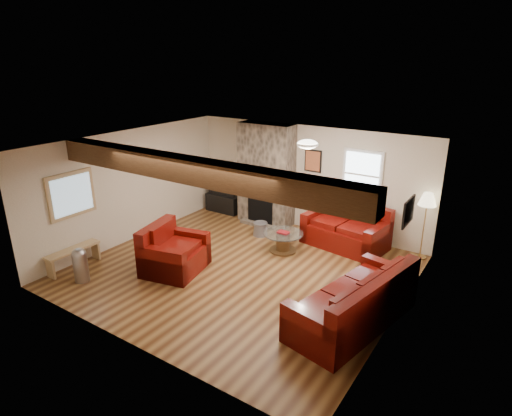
{
  "coord_description": "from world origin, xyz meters",
  "views": [
    {
      "loc": [
        4.42,
        -6.11,
        4.0
      ],
      "look_at": [
        0.1,
        0.4,
        1.21
      ],
      "focal_mm": 30.0,
      "sensor_mm": 36.0,
      "label": 1
    }
  ],
  "objects_px": {
    "loveseat": "(346,226)",
    "coffee_table": "(283,242)",
    "armchair_red": "(175,249)",
    "television": "(223,186)",
    "tv_cabinet": "(224,203)",
    "floor_lamp": "(427,203)",
    "sofa_three": "(353,298)"
  },
  "relations": [
    {
      "from": "tv_cabinet",
      "to": "floor_lamp",
      "type": "distance_m",
      "value": 5.27
    },
    {
      "from": "sofa_three",
      "to": "television",
      "type": "bearing_deg",
      "value": -109.99
    },
    {
      "from": "tv_cabinet",
      "to": "floor_lamp",
      "type": "bearing_deg",
      "value": 0.22
    },
    {
      "from": "armchair_red",
      "to": "floor_lamp",
      "type": "distance_m",
      "value": 5.11
    },
    {
      "from": "loveseat",
      "to": "coffee_table",
      "type": "distance_m",
      "value": 1.43
    },
    {
      "from": "sofa_three",
      "to": "loveseat",
      "type": "height_order",
      "value": "loveseat"
    },
    {
      "from": "sofa_three",
      "to": "armchair_red",
      "type": "xyz_separation_m",
      "value": [
        -3.56,
        -0.25,
        0.01
      ]
    },
    {
      "from": "coffee_table",
      "to": "loveseat",
      "type": "bearing_deg",
      "value": 44.6
    },
    {
      "from": "armchair_red",
      "to": "tv_cabinet",
      "type": "xyz_separation_m",
      "value": [
        -1.29,
        3.22,
        -0.23
      ]
    },
    {
      "from": "loveseat",
      "to": "tv_cabinet",
      "type": "relative_size",
      "value": 1.84
    },
    {
      "from": "sofa_three",
      "to": "tv_cabinet",
      "type": "xyz_separation_m",
      "value": [
        -4.85,
        2.98,
        -0.22
      ]
    },
    {
      "from": "floor_lamp",
      "to": "armchair_red",
      "type": "bearing_deg",
      "value": -140.13
    },
    {
      "from": "armchair_red",
      "to": "floor_lamp",
      "type": "height_order",
      "value": "floor_lamp"
    },
    {
      "from": "tv_cabinet",
      "to": "television",
      "type": "relative_size",
      "value": 1.12
    },
    {
      "from": "sofa_three",
      "to": "loveseat",
      "type": "xyz_separation_m",
      "value": [
        -1.23,
        2.68,
        0.01
      ]
    },
    {
      "from": "loveseat",
      "to": "coffee_table",
      "type": "xyz_separation_m",
      "value": [
        -1.01,
        -0.99,
        -0.25
      ]
    },
    {
      "from": "loveseat",
      "to": "sofa_three",
      "type": "bearing_deg",
      "value": -57.0
    },
    {
      "from": "loveseat",
      "to": "television",
      "type": "bearing_deg",
      "value": -176.47
    },
    {
      "from": "television",
      "to": "coffee_table",
      "type": "bearing_deg",
      "value": -26.28
    },
    {
      "from": "sofa_three",
      "to": "armchair_red",
      "type": "relative_size",
      "value": 2.05
    },
    {
      "from": "coffee_table",
      "to": "tv_cabinet",
      "type": "xyz_separation_m",
      "value": [
        -2.62,
        1.29,
        0.03
      ]
    },
    {
      "from": "sofa_three",
      "to": "television",
      "type": "relative_size",
      "value": 2.76
    },
    {
      "from": "armchair_red",
      "to": "coffee_table",
      "type": "distance_m",
      "value": 2.36
    },
    {
      "from": "armchair_red",
      "to": "floor_lamp",
      "type": "xyz_separation_m",
      "value": [
        3.88,
        3.24,
        0.75
      ]
    },
    {
      "from": "loveseat",
      "to": "floor_lamp",
      "type": "xyz_separation_m",
      "value": [
        1.55,
        0.32,
        0.75
      ]
    },
    {
      "from": "armchair_red",
      "to": "television",
      "type": "distance_m",
      "value": 3.48
    },
    {
      "from": "floor_lamp",
      "to": "tv_cabinet",
      "type": "bearing_deg",
      "value": -179.78
    },
    {
      "from": "loveseat",
      "to": "armchair_red",
      "type": "bearing_deg",
      "value": -120.28
    },
    {
      "from": "loveseat",
      "to": "tv_cabinet",
      "type": "xyz_separation_m",
      "value": [
        -3.62,
        0.3,
        -0.23
      ]
    },
    {
      "from": "armchair_red",
      "to": "television",
      "type": "relative_size",
      "value": 1.35
    },
    {
      "from": "floor_lamp",
      "to": "sofa_three",
      "type": "bearing_deg",
      "value": -96.09
    },
    {
      "from": "sofa_three",
      "to": "coffee_table",
      "type": "xyz_separation_m",
      "value": [
        -2.24,
        1.69,
        -0.24
      ]
    }
  ]
}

